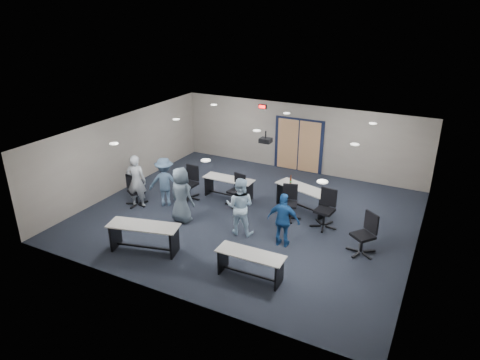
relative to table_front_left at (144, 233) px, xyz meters
The scene contains 25 objects.
floor 3.62m from the table_front_left, 63.55° to the left, with size 10.00×10.00×0.00m, color black.
back_wall 7.91m from the table_front_left, 78.30° to the left, with size 10.00×0.04×2.70m, color gray.
front_wall 2.21m from the table_front_left, 38.95° to the right, with size 10.00×0.04×2.70m, color gray.
left_wall 4.75m from the table_front_left, 136.68° to the left, with size 0.04×9.00×2.70m, color gray.
right_wall 7.38m from the table_front_left, 25.94° to the left, with size 0.04×9.00×2.70m, color gray.
ceiling 4.19m from the table_front_left, 63.55° to the left, with size 10.00×9.00×0.04m, color white.
double_door 7.85m from the table_front_left, 78.24° to the left, with size 2.00×0.07×2.20m.
exit_sign 7.89m from the table_front_left, 90.03° to the left, with size 0.32×0.07×0.18m.
ceiling_projector 4.56m from the table_front_left, 62.91° to the left, with size 0.35×0.32×0.37m.
ceiling_can_lights 4.37m from the table_front_left, 65.23° to the left, with size 6.24×5.74×0.02m, color silver, non-canonical shape.
table_front_left is the anchor object (origin of this frame).
table_front_right 3.12m from the table_front_left, ahead, with size 1.72×0.61×0.69m.
table_back_left 4.10m from the table_front_left, 84.67° to the left, with size 1.78×0.61×0.72m.
table_back_right 5.30m from the table_front_left, 55.95° to the left, with size 2.00×1.18×1.05m.
chair_back_a 3.47m from the table_front_left, 103.15° to the left, with size 0.73×0.73×1.16m, color black, non-canonical shape.
chair_back_b 3.78m from the table_front_left, 76.54° to the left, with size 0.67×0.67×1.06m, color black, non-canonical shape.
chair_back_c 4.53m from the table_front_left, 51.47° to the left, with size 0.69×0.69×1.10m, color black, non-canonical shape.
chair_back_d 5.30m from the table_front_left, 41.74° to the left, with size 0.75×0.75×1.19m, color black, non-canonical shape.
chair_loose_left 3.00m from the table_front_left, 133.95° to the left, with size 0.68×0.68×1.08m, color black, non-canonical shape.
chair_loose_right 5.89m from the table_front_left, 25.81° to the left, with size 0.73×0.73×1.17m, color black, non-canonical shape.
person_gray 2.91m from the table_front_left, 133.17° to the left, with size 0.66×0.43×1.80m, color #9AA0A8.
person_plaid 1.95m from the table_front_left, 92.31° to the left, with size 0.86×0.56×1.76m, color #50606E.
person_lightblue 2.79m from the table_front_left, 47.90° to the left, with size 0.84×0.66×1.74m, color #BBDEF8.
person_navy 3.81m from the table_front_left, 31.35° to the left, with size 0.92×0.38×1.58m, color navy.
person_back 2.89m from the table_front_left, 114.84° to the left, with size 1.08×0.62×1.67m, color #435C79.
Camera 1 is at (5.34, -11.02, 6.31)m, focal length 32.00 mm.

